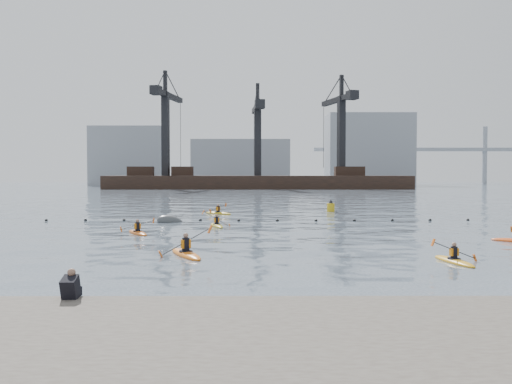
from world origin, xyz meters
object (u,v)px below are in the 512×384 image
kayaker_5 (218,213)px  kayaker_1 (454,260)px  kayaker_0 (186,253)px  nav_buoy (331,207)px  mooring_buoy (170,222)px  kayaker_3 (217,225)px  kayaker_2 (138,232)px

kayaker_5 → kayaker_1: bearing=-116.5°
kayaker_5 → kayaker_0: bearing=-139.3°
nav_buoy → kayaker_5: bearing=-165.6°
kayaker_0 → nav_buoy: 29.71m
kayaker_0 → kayaker_1: bearing=-34.1°
kayaker_0 → mooring_buoy: kayaker_0 is taller
kayaker_0 → kayaker_3: bearing=63.5°
kayaker_5 → kayaker_3: bearing=-136.5°
kayaker_2 → kayaker_5: bearing=48.0°
kayaker_2 → mooring_buoy: 7.87m
kayaker_3 → kayaker_5: bearing=77.0°
kayaker_0 → nav_buoy: bearing=44.8°
kayaker_2 → nav_buoy: (14.56, 18.99, 0.31)m
kayaker_5 → nav_buoy: 11.05m
kayaker_2 → kayaker_3: bearing=16.9°
kayaker_1 → nav_buoy: (-0.94, 29.73, 0.32)m
kayaker_1 → kayaker_5: 29.38m
kayaker_0 → kayaker_2: kayaker_0 is taller
kayaker_0 → nav_buoy: size_ratio=2.66×
kayaker_5 → mooring_buoy: kayaker_5 is taller
kayaker_3 → nav_buoy: nav_buoy is taller
kayaker_2 → kayaker_1: bearing=-63.4°
kayaker_0 → nav_buoy: kayaker_0 is taller
kayaker_5 → mooring_buoy: (-3.08, -8.42, -0.10)m
kayaker_0 → kayaker_1: 11.58m
kayaker_0 → mooring_buoy: (-3.30, 16.64, -0.11)m
kayaker_2 → kayaker_3: (4.53, 4.62, -0.01)m
kayaker_2 → kayaker_0: bearing=-93.8°
kayaker_2 → nav_buoy: bearing=23.9°
kayaker_0 → kayaker_1: kayaker_0 is taller
kayaker_2 → nav_buoy: 23.93m
mooring_buoy → nav_buoy: 17.74m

